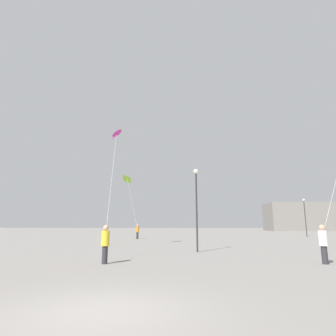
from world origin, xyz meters
TOP-DOWN VIEW (x-y plane):
  - ground_plane at (0.00, 0.00)m, footprint 300.00×300.00m
  - person_in_white at (8.26, 8.12)m, footprint 0.40×0.40m
  - person_in_orange at (-4.81, 30.83)m, footprint 0.41×0.41m
  - person_in_yellow at (-2.15, 7.43)m, footprint 0.39×0.39m
  - kite_lime_delta at (-6.55, 31.84)m, footprint 2.64×1.97m
  - kite_magenta_diamond at (-4.52, 17.66)m, footprint 2.87×10.90m
  - building_left_hall at (35.00, 81.32)m, footprint 20.12×11.39m
  - lamppost_east at (2.41, 13.68)m, footprint 0.36×0.36m
  - lamppost_west at (19.40, 38.73)m, footprint 0.36×0.36m

SIDE VIEW (x-z plane):
  - ground_plane at x=0.00m, z-range 0.00..0.00m
  - person_in_yellow at x=-2.15m, z-range 0.09..1.89m
  - person_in_white at x=8.26m, z-range 0.09..1.91m
  - person_in_orange at x=-4.81m, z-range 0.09..1.95m
  - lamppost_west at x=19.40m, z-range 0.90..6.58m
  - lamppost_east at x=2.41m, z-range 0.90..6.63m
  - building_left_hall at x=35.00m, z-range 0.00..8.03m
  - kite_lime_delta at x=-6.55m, z-range 4.35..11.46m
  - kite_magenta_diamond at x=-4.52m, z-range 5.33..14.37m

